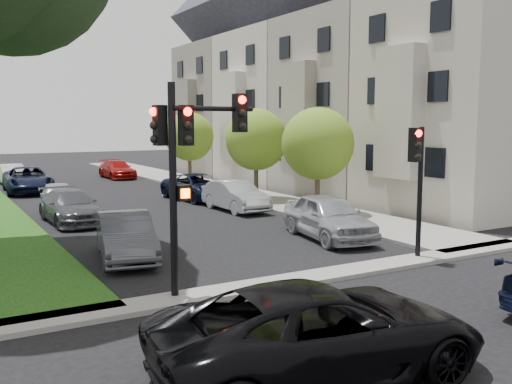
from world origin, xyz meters
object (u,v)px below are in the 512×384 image
car_parked_0 (329,217)px  car_parked_5 (126,236)px  small_tree_a (318,144)px  car_cross_near (320,331)px  traffic_signal_main (188,151)px  small_tree_c (189,137)px  car_parked_8 (28,180)px  car_parked_2 (198,187)px  car_parked_6 (71,207)px  car_parked_9 (12,174)px  car_parked_4 (117,169)px  car_parked_1 (235,196)px  small_tree_b (256,140)px  car_parked_7 (58,196)px  traffic_signal_secondary (417,168)px

car_parked_0 → car_parked_5: car_parked_0 is taller
small_tree_a → car_cross_near: (-9.50, -13.08, -2.40)m
traffic_signal_main → car_parked_5: (-0.18, 4.40, -2.75)m
small_tree_c → car_parked_8: (-9.78, 1.11, -2.41)m
small_tree_c → car_parked_2: (-2.44, -6.71, -2.48)m
car_parked_0 → car_parked_6: bearing=142.7°
car_parked_8 → car_parked_9: 5.12m
small_tree_a → car_parked_4: (-2.77, 20.93, -2.51)m
small_tree_a → car_parked_1: small_tree_a is taller
small_tree_c → car_parked_9: size_ratio=1.17×
traffic_signal_main → car_parked_9: size_ratio=1.23×
small_tree_b → car_parked_8: bearing=135.1°
car_parked_8 → small_tree_c: bearing=-3.6°
traffic_signal_main → car_parked_6: size_ratio=1.08×
car_parked_0 → car_parked_2: (0.21, 11.61, -0.11)m
small_tree_c → car_parked_1: bearing=-102.7°
car_parked_1 → car_parked_5: size_ratio=1.00×
car_cross_near → car_parked_0: (6.85, 8.76, 0.02)m
small_tree_a → car_parked_8: size_ratio=0.88×
car_parked_2 → small_tree_b: bearing=-44.2°
car_parked_4 → car_parked_7: 15.23m
car_parked_2 → traffic_signal_secondary: bearing=-95.5°
car_parked_4 → car_parked_6: car_parked_6 is taller
traffic_signal_secondary → car_parked_7: (-7.26, 15.46, -2.12)m
small_tree_a → car_parked_2: 8.08m
traffic_signal_secondary → car_parked_9: traffic_signal_secondary is taller
small_tree_a → traffic_signal_main: bearing=-139.9°
car_cross_near → car_parked_1: size_ratio=1.30×
traffic_signal_secondary → car_parked_1: size_ratio=0.93×
small_tree_b → car_parked_2: 4.00m
small_tree_c → car_parked_9: bearing=148.2°
car_parked_0 → small_tree_a: bearing=68.7°
traffic_signal_secondary → car_parked_4: (-0.43, 29.07, -2.12)m
car_parked_4 → car_cross_near: bearing=-102.1°
car_parked_6 → car_parked_9: 16.68m
small_tree_a → car_parked_7: size_ratio=1.24×
small_tree_b → car_parked_5: (-9.78, -9.06, -2.50)m
traffic_signal_secondary → car_parked_6: traffic_signal_secondary is taller
small_tree_a → car_cross_near: size_ratio=0.86×
car_parked_6 → car_parked_9: (-0.19, 16.68, -0.00)m
car_cross_near → car_parked_7: car_cross_near is taller
car_parked_0 → car_parked_1: bearing=98.9°
traffic_signal_secondary → car_cross_near: bearing=-145.4°
car_parked_4 → car_parked_5: size_ratio=1.05×
small_tree_b → traffic_signal_secondary: small_tree_b is taller
car_parked_9 → car_parked_2: bearing=-62.6°
traffic_signal_main → car_cross_near: (0.11, -4.98, -2.68)m
small_tree_c → traffic_signal_main: 24.10m
car_parked_5 → car_parked_7: size_ratio=1.11×
car_parked_7 → small_tree_b: bearing=-2.9°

